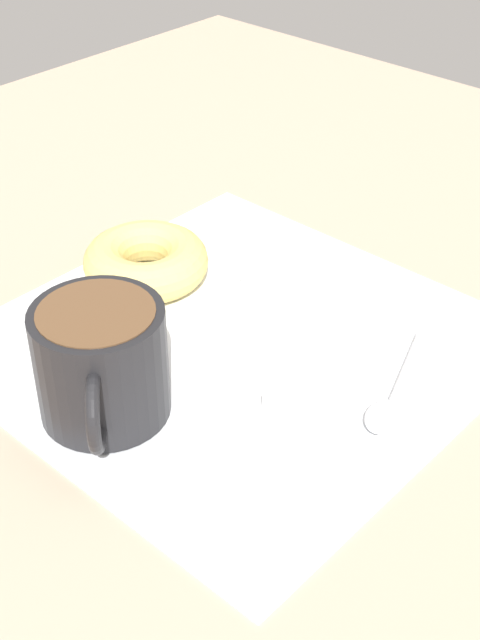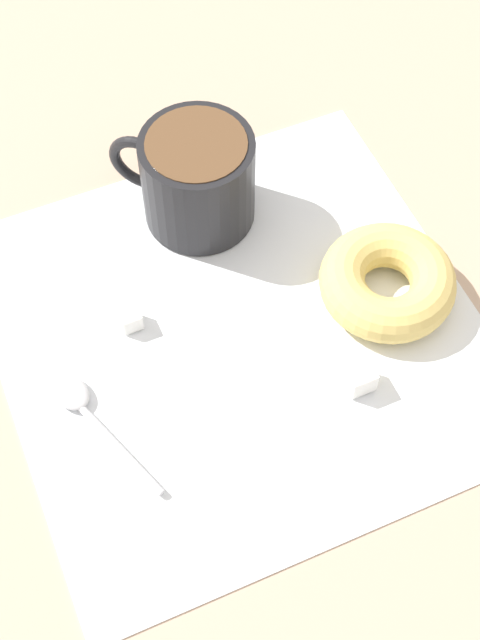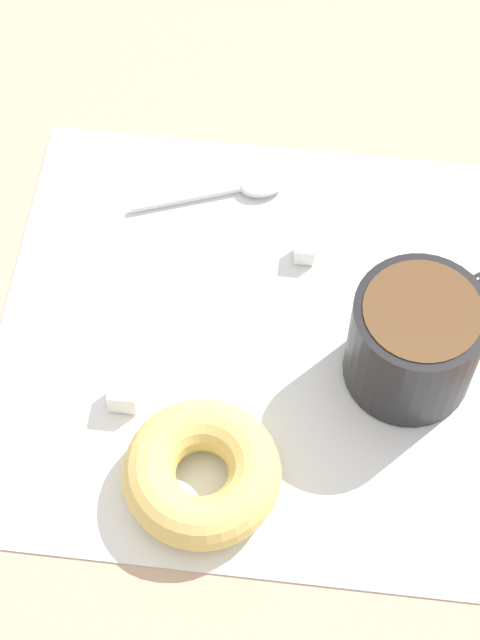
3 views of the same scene
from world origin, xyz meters
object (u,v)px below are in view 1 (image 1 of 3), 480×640
sugar_cube (278,401)px  sugar_cube_extra (244,264)px  coffee_cup (101,362)px  donut (146,261)px  spoon (392,401)px

sugar_cube → sugar_cube_extra: bearing=139.9°
sugar_cube → coffee_cup: bearing=-137.1°
donut → spoon: bearing=1.1°
sugar_cube → sugar_cube_extra: (-13.57, 11.44, 0.21)cm
sugar_cube → sugar_cube_extra: size_ratio=0.79×
donut → sugar_cube: size_ratio=6.76×
donut → sugar_cube_extra: 8.31cm
donut → spoon: size_ratio=0.91×
sugar_cube → sugar_cube_extra: 17.75cm
donut → sugar_cube_extra: size_ratio=5.33×
spoon → sugar_cube_extra: 20.02cm
coffee_cup → donut: 17.07cm
coffee_cup → spoon: (14.37, 13.86, -3.89)cm
sugar_cube_extra → donut: bearing=-131.5°
spoon → sugar_cube: 8.03cm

